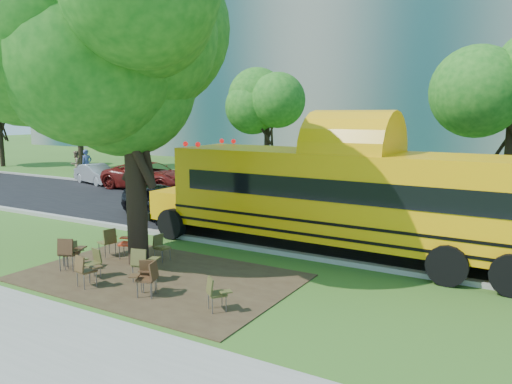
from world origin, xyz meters
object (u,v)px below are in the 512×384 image
Objects in this scene: chair_9 at (129,241)px; bg_car_red at (150,176)px; main_tree at (132,71)px; chair_8 at (109,239)px; chair_2 at (71,251)px; pedestrian_a at (87,164)px; black_car at (159,201)px; chair_3 at (93,260)px; chair_11 at (142,261)px; pedestrian_b at (76,164)px; bg_car_silver at (97,174)px; chair_10 at (160,245)px; chair_4 at (85,268)px; chair_6 at (149,275)px; chair_5 at (146,275)px; chair_7 at (215,291)px; chair_0 at (69,251)px; chair_1 at (70,251)px; school_bus at (348,196)px.

bg_car_red reaches higher than chair_9.
chair_8 is (-1.24, 0.07, -4.78)m from main_tree.
pedestrian_a reaches higher than chair_2.
chair_3 is at bearing -132.03° from black_car.
chair_11 is 0.52× the size of pedestrian_b.
chair_11 is 0.25× the size of bg_car_silver.
bg_car_silver is (-13.86, 10.17, 0.11)m from chair_10.
chair_6 reaches higher than chair_4.
bg_car_red is (-11.15, 12.43, 0.24)m from chair_5.
chair_7 is at bearing -171.97° from chair_3.
pedestrian_b is (-17.37, 14.29, 0.36)m from chair_4.
chair_1 is at bearing 116.38° from chair_0.
bg_car_red is (-9.11, 12.19, 0.28)m from chair_3.
chair_4 is 21.65m from pedestrian_a.
main_tree is at bearing -70.82° from chair_5.
black_car is 2.38× the size of pedestrian_b.
chair_2 is at bearing -1.48° from chair_3.
school_bus reaches higher than chair_2.
chair_3 is at bearing 171.53° from chair_9.
black_car is 11.37m from bg_car_silver.
pedestrian_b reaches higher than chair_1.
chair_5 is 0.48× the size of pedestrian_b.
chair_9 is (0.66, 1.52, 0.04)m from chair_2.
chair_3 is 3.99m from chair_7.
chair_11 is 0.22× the size of black_car.
pedestrian_a is (-14.77, 12.07, 0.40)m from chair_8.
chair_5 is (1.62, 0.36, 0.01)m from chair_4.
chair_10 is at bearing -111.07° from pedestrian_a.
pedestrian_a is at bearing -65.85° from chair_5.
chair_4 is (-4.43, -6.00, -1.27)m from school_bus.
chair_10 is 0.19× the size of black_car.
black_car reaches higher than chair_5.
main_tree is 1.64× the size of bg_car_red.
bg_car_silver is at bearing 148.87° from chair_4.
chair_4 is 1.66m from chair_5.
pedestrian_b is (-16.96, 13.69, 0.39)m from chair_3.
chair_3 is 0.90× the size of chair_9.
bg_car_silver reaches higher than chair_0.
chair_5 is at bearing -108.25° from chair_8.
chair_8 is 0.50× the size of pedestrian_b.
chair_4 is 1.05× the size of chair_10.
chair_10 is 14.00m from bg_car_red.
chair_7 is 10.06m from black_car.
pedestrian_b reaches higher than chair_0.
chair_3 is (1.24, -0.30, 0.00)m from chair_1.
chair_10 is 0.22× the size of bg_car_silver.
chair_1 is 2.58m from chair_11.
bg_car_red is (-13.09, 12.40, 0.28)m from chair_7.
chair_6 is 0.16× the size of bg_car_red.
main_tree is at bearing 122.91° from chair_11.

